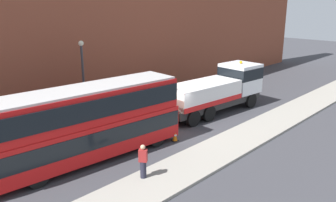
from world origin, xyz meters
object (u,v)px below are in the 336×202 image
double_decker_bus (87,121)px  street_lamp (83,76)px  pedestrian_onlooker (143,162)px  traffic_cone_near_bus (175,136)px  recovery_tow_truck (218,89)px

double_decker_bus → street_lamp: size_ratio=1.92×
double_decker_bus → pedestrian_onlooker: double_decker_bus is taller
pedestrian_onlooker → traffic_cone_near_bus: 5.20m
recovery_tow_truck → double_decker_bus: double_decker_bus is taller
recovery_tow_truck → street_lamp: 10.14m
recovery_tow_truck → pedestrian_onlooker: recovery_tow_truck is taller
recovery_tow_truck → traffic_cone_near_bus: recovery_tow_truck is taller
recovery_tow_truck → traffic_cone_near_bus: (-6.67, -1.64, -1.42)m
recovery_tow_truck → double_decker_bus: size_ratio=0.91×
recovery_tow_truck → street_lamp: bearing=155.7°
double_decker_bus → pedestrian_onlooker: 4.09m
recovery_tow_truck → street_lamp: size_ratio=1.75×
double_decker_bus → street_lamp: 5.92m
recovery_tow_truck → pedestrian_onlooker: size_ratio=5.98×
street_lamp → traffic_cone_near_bus: bearing=-72.9°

